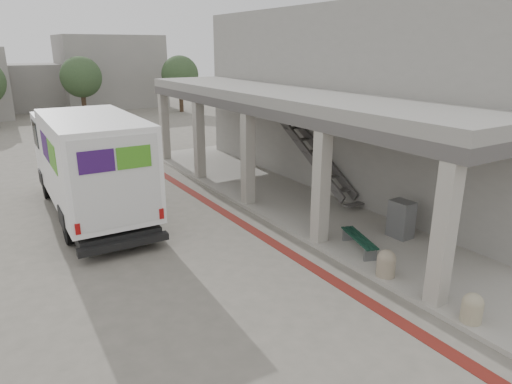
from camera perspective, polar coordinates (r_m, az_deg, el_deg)
ground at (r=12.05m, az=1.53°, el=-9.48°), size 120.00×120.00×0.00m
bike_lane_stripe at (r=14.06m, az=0.43°, el=-5.32°), size 0.35×40.00×0.01m
sidewalk at (r=14.43m, az=14.96°, el=-5.10°), size 4.40×28.00×0.12m
transit_building at (r=18.65m, az=11.73°, el=10.88°), size 7.60×17.00×7.00m
distant_backdrop at (r=44.99m, az=-28.69°, el=12.06°), size 28.00×10.00×6.50m
tree_mid at (r=39.78m, az=-21.02°, el=13.25°), size 3.20×3.20×4.80m
tree_right at (r=41.20m, az=-9.49°, el=14.27°), size 3.20×3.20×4.80m
fedex_truck at (r=16.19m, az=-20.16°, el=3.57°), size 2.77×8.22×3.48m
bench at (r=12.97m, az=12.76°, el=-5.96°), size 0.86×1.67×0.38m
bollard_near at (r=10.55m, az=25.42°, el=-12.91°), size 0.42×0.42×0.64m
bollard_far at (r=11.72m, az=15.97°, el=-8.53°), size 0.46×0.46×0.69m
utility_cabinet at (r=14.07m, az=17.69°, el=-3.25°), size 0.52×0.68×1.11m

